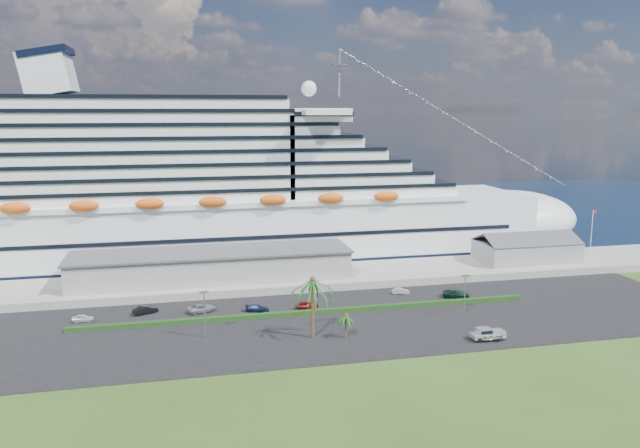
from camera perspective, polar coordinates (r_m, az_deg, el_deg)
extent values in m
plane|color=#314818|center=(107.65, 5.10, -10.67)|extent=(420.00, 420.00, 0.00)
cube|color=black|center=(117.50, 3.44, -8.78)|extent=(140.00, 38.00, 0.12)
cube|color=gray|center=(144.07, 0.21, -4.78)|extent=(240.00, 20.00, 1.80)
cube|color=black|center=(230.89, -4.84, 0.73)|extent=(420.00, 160.00, 0.02)
cube|color=silver|center=(162.77, -8.59, -0.57)|extent=(160.00, 30.00, 16.00)
ellipsoid|color=silver|center=(186.33, 16.75, 0.49)|extent=(40.00, 30.00, 16.00)
cube|color=black|center=(164.19, -8.53, -2.90)|extent=(164.00, 30.60, 2.40)
cube|color=silver|center=(159.72, -13.13, 6.89)|extent=(128.00, 26.00, 24.80)
cube|color=silver|center=(163.09, -0.74, 9.96)|extent=(14.00, 38.00, 3.20)
cube|color=silver|center=(162.22, -23.57, 12.51)|extent=(11.58, 14.00, 11.58)
cylinder|color=gray|center=(165.02, 1.76, 13.65)|extent=(0.70, 0.70, 12.00)
ellipsoid|color=#D45413|center=(145.35, -9.79, 2.01)|extent=(90.00, 2.40, 2.60)
ellipsoid|color=#D45413|center=(176.65, -10.37, 3.45)|extent=(90.00, 2.40, 2.60)
cube|color=black|center=(162.62, -8.60, -0.29)|extent=(144.00, 30.40, 0.90)
cube|color=gray|center=(139.76, -9.85, -3.77)|extent=(60.00, 14.00, 6.00)
cube|color=#4C4C54|center=(139.05, -9.89, -2.53)|extent=(61.00, 15.00, 0.40)
cube|color=gray|center=(162.76, 18.36, -2.35)|extent=(24.00, 12.00, 4.80)
cube|color=#4C4C54|center=(159.53, 18.98, -1.32)|extent=(24.00, 6.31, 2.74)
cube|color=#4C4C54|center=(164.55, 17.89, -0.91)|extent=(24.00, 6.31, 2.74)
cylinder|color=silver|center=(171.99, 23.57, -0.81)|extent=(0.16, 0.16, 12.00)
cube|color=red|center=(171.37, 23.84, 1.04)|extent=(1.00, 0.04, 0.70)
cube|color=black|center=(120.07, -0.94, -8.08)|extent=(88.00, 1.10, 0.90)
cylinder|color=gray|center=(109.11, -10.50, -8.22)|extent=(0.24, 0.24, 8.00)
cube|color=gray|center=(107.88, -10.57, -6.15)|extent=(1.60, 0.35, 0.35)
cylinder|color=gray|center=(120.56, 13.09, -6.51)|extent=(0.24, 0.24, 8.00)
cube|color=gray|center=(119.46, 13.17, -4.63)|extent=(1.60, 0.35, 0.35)
cylinder|color=#47301E|center=(107.07, -0.67, -7.77)|extent=(0.54, 0.54, 10.50)
sphere|color=#47301E|center=(105.55, -0.67, -5.06)|extent=(0.98, 0.98, 0.98)
cylinder|color=#47301E|center=(107.95, 2.40, -9.39)|extent=(0.35, 0.35, 4.20)
sphere|color=#47301E|center=(107.26, 2.41, -8.33)|extent=(0.73, 0.73, 0.73)
imported|color=silver|center=(124.16, -20.84, -8.05)|extent=(4.03, 1.87, 1.34)
imported|color=black|center=(125.06, -15.68, -7.56)|extent=(4.96, 3.32, 1.55)
imported|color=gray|center=(123.54, -10.74, -7.58)|extent=(6.09, 4.24, 1.54)
imported|color=#101D3B|center=(122.44, -5.76, -7.66)|extent=(4.85, 3.10, 1.31)
imported|color=#640D0D|center=(123.64, -1.20, -7.38)|extent=(4.70, 2.60, 1.51)
imported|color=#B2B6BA|center=(134.05, 7.38, -6.11)|extent=(3.97, 2.19, 1.24)
imported|color=black|center=(133.56, 12.36, -6.26)|extent=(6.19, 4.49, 1.57)
imported|color=black|center=(135.05, 12.12, -6.13)|extent=(4.58, 2.79, 1.24)
cylinder|color=black|center=(109.63, 14.38, -10.26)|extent=(0.87, 0.33, 0.86)
cylinder|color=black|center=(111.33, 13.89, -9.92)|extent=(0.87, 0.33, 0.86)
cylinder|color=black|center=(111.34, 16.13, -10.03)|extent=(0.87, 0.33, 0.86)
cylinder|color=black|center=(113.02, 15.63, -9.69)|extent=(0.87, 0.33, 0.86)
cube|color=silver|center=(111.26, 15.10, -9.78)|extent=(5.90, 2.36, 0.75)
cube|color=silver|center=(111.83, 15.83, -9.48)|extent=(2.66, 2.19, 0.59)
cube|color=silver|center=(110.67, 14.77, -9.46)|extent=(2.44, 2.13, 1.02)
cube|color=black|center=(110.63, 14.77, -9.41)|extent=(2.23, 2.18, 0.59)
cube|color=silver|center=(110.09, 13.95, -9.83)|extent=(1.04, 2.08, 0.38)
cube|color=gray|center=(111.25, 15.60, -9.98)|extent=(4.21, 1.70, 0.11)
cylinder|color=gray|center=(110.39, 14.72, -10.10)|extent=(1.99, 0.15, 0.07)
cylinder|color=black|center=(110.82, 15.96, -10.19)|extent=(0.59, 0.22, 0.58)
cylinder|color=black|center=(112.15, 15.56, -9.92)|extent=(0.59, 0.22, 0.58)
imported|color=silver|center=(111.07, 15.61, -9.72)|extent=(4.70, 3.44, 0.95)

